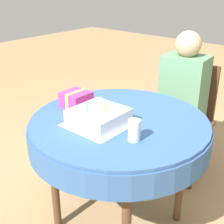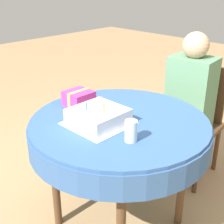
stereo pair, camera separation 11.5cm
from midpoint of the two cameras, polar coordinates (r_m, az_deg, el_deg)
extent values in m
plane|color=#A37F56|center=(2.25, 2.72, -19.54)|extent=(12.00, 12.00, 0.00)
cylinder|color=#335689|center=(1.81, 3.19, -1.69)|extent=(1.04, 1.04, 0.02)
cylinder|color=#335689|center=(1.85, 3.13, -3.92)|extent=(1.06, 1.06, 0.14)
cylinder|color=#4C331E|center=(2.03, -8.80, -11.64)|extent=(0.05, 0.05, 0.76)
cylinder|color=#4C331E|center=(1.70, 3.73, -19.70)|extent=(0.05, 0.05, 0.76)
cylinder|color=#4C331E|center=(2.35, 2.39, -5.93)|extent=(0.05, 0.05, 0.76)
cylinder|color=#4C331E|center=(2.07, 14.40, -11.31)|extent=(0.05, 0.05, 0.76)
cube|color=#4C331E|center=(2.59, 14.77, -2.91)|extent=(0.49, 0.49, 0.04)
cube|color=#4C331E|center=(2.67, 17.18, 3.47)|extent=(0.40, 0.07, 0.46)
cylinder|color=#4C331E|center=(2.61, 8.53, -7.52)|extent=(0.04, 0.04, 0.39)
cylinder|color=#4C331E|center=(2.48, 16.51, -10.24)|extent=(0.04, 0.04, 0.39)
cylinder|color=#4C331E|center=(2.92, 12.43, -4.24)|extent=(0.04, 0.04, 0.39)
cylinder|color=#4C331E|center=(2.80, 19.65, -6.45)|extent=(0.04, 0.04, 0.39)
cylinder|color=tan|center=(2.57, 11.04, -7.73)|extent=(0.09, 0.09, 0.43)
cylinder|color=tan|center=(2.52, 14.35, -8.85)|extent=(0.09, 0.09, 0.43)
cube|color=#568460|center=(2.47, 15.49, 3.29)|extent=(0.35, 0.28, 0.56)
sphere|color=tan|center=(2.37, 16.48, 11.62)|extent=(0.19, 0.19, 0.19)
cube|color=white|center=(1.76, -0.64, -2.11)|extent=(0.32, 0.32, 0.00)
cube|color=white|center=(1.74, -0.65, -0.81)|extent=(0.27, 0.27, 0.09)
cylinder|color=gold|center=(1.68, 0.40, 0.76)|extent=(0.01, 0.01, 0.05)
cylinder|color=#D166B2|center=(1.77, -0.03, 2.09)|extent=(0.01, 0.01, 0.05)
cylinder|color=blue|center=(1.70, -2.79, 1.04)|extent=(0.01, 0.01, 0.05)
cylinder|color=silver|center=(1.56, 5.61, -3.50)|extent=(0.06, 0.06, 0.11)
cube|color=#D13384|center=(1.98, -4.43, 2.46)|extent=(0.16, 0.16, 0.10)
cube|color=#EAE54C|center=(1.98, -4.43, 2.46)|extent=(0.02, 0.16, 0.10)
camera|label=1|loc=(0.06, -88.14, 0.83)|focal=50.00mm
camera|label=2|loc=(0.06, 91.86, -0.83)|focal=50.00mm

